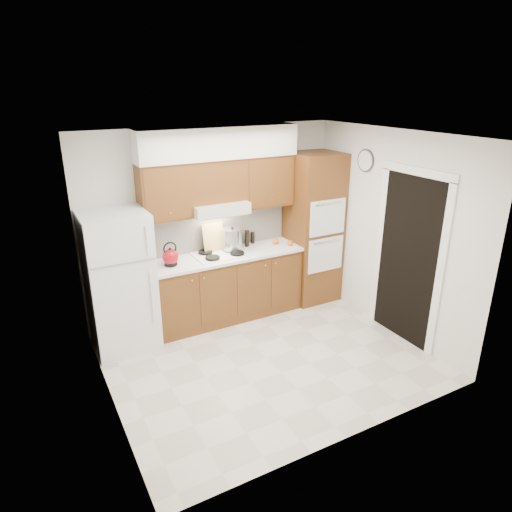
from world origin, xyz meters
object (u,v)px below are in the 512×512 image
Objects in this scene: fridge at (120,282)px; kettle at (170,257)px; oven_cabinet at (313,228)px; stock_pot at (232,239)px.

kettle is at bearing 1.17° from fridge.
stock_pot is at bearing 175.70° from oven_cabinet.
stock_pot is (-1.27, 0.10, 0.01)m from oven_cabinet.
fridge is 0.68m from kettle.
fridge is 8.30× the size of kettle.
fridge is at bearing -179.30° from oven_cabinet.
fridge is 0.78× the size of oven_cabinet.
kettle is (-2.19, -0.02, -0.05)m from oven_cabinet.
stock_pot is (0.92, 0.12, 0.06)m from kettle.
oven_cabinet reaches higher than kettle.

